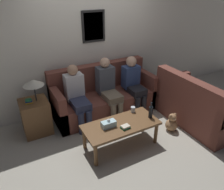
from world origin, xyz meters
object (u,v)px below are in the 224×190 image
Objects in this scene: coffee_table at (121,127)px; drinking_glass at (133,109)px; person_left at (77,95)px; person_right at (133,82)px; couch_side at (196,107)px; person_middle at (108,87)px; couch_main at (104,97)px; wine_bottle at (151,112)px; teddy_bear at (172,123)px.

drinking_glass is at bearing 30.51° from coffee_table.
person_left reaches higher than person_right.
person_middle is at bearing 52.06° from couch_side.
couch_main reaches higher than wine_bottle.
couch_side is 1.61m from coffee_table.
couch_main is 1.84× the size of person_right.
wine_bottle is 0.65m from teddy_bear.
coffee_table is at bearing 175.54° from teddy_bear.
coffee_table is (-0.24, -1.13, 0.04)m from couch_main.
wine_bottle is at bearing -76.56° from couch_main.
person_middle is at bearing -0.87° from person_left.
coffee_table is 1.07m from teddy_bear.
person_left reaches higher than wine_bottle.
coffee_table is 0.56m from wine_bottle.
drinking_glass is at bearing -82.21° from couch_main.
coffee_table is 4.31× the size of wine_bottle.
couch_side is 1.38× the size of person_left.
person_right reaches higher than wine_bottle.
person_right is at bearing 101.88° from teddy_bear.
teddy_bear is at bearing -1.50° from wine_bottle.
couch_main is 1.16m from coffee_table.
coffee_table is 1.08× the size of person_right.
coffee_table is at bearing -105.44° from person_middle.
couch_side is at bearing -1.05° from teddy_bear.
teddy_bear is at bearing 88.95° from couch_side.
wine_bottle is 1.06m from person_middle.
drinking_glass is 0.76m from person_middle.
coffee_table is at bearing 172.70° from wine_bottle.
person_right reaches higher than coffee_table.
person_left is (-0.75, 0.74, 0.14)m from drinking_glass.
coffee_table is (-1.60, 0.09, 0.04)m from couch_side.
couch_side is at bearing -37.94° from person_middle.
person_right is (0.30, 0.99, 0.09)m from wine_bottle.
person_middle reaches higher than teddy_bear.
person_left reaches higher than couch_side.
drinking_glass is 0.28× the size of teddy_bear.
person_left is at bearing 179.13° from person_middle.
drinking_glass is 0.08× the size of person_middle.
person_middle is at bearing 176.94° from person_right.
teddy_bear is (-0.56, 0.01, -0.19)m from couch_side.
couch_main is 1.25m from wine_bottle.
person_left is 0.97× the size of person_middle.
couch_main is 1.77× the size of person_middle.
person_middle is at bearing -84.18° from couch_main.
couch_main is 0.69m from person_right.
person_right is at bearing -3.06° from person_middle.
person_middle is (0.02, -0.18, 0.30)m from couch_main.
couch_main is at bearing 97.79° from drinking_glass.
coffee_table is 1.07× the size of person_left.
person_left reaches higher than coffee_table.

